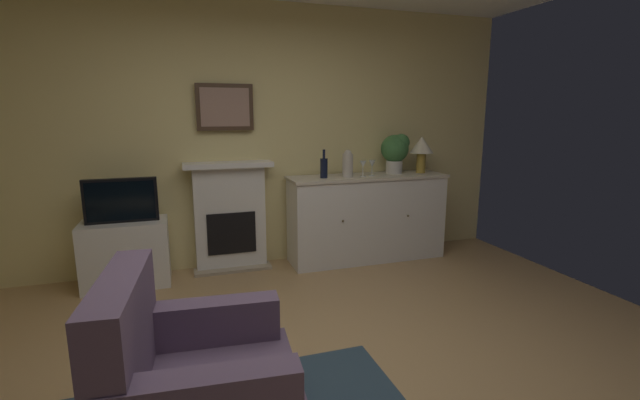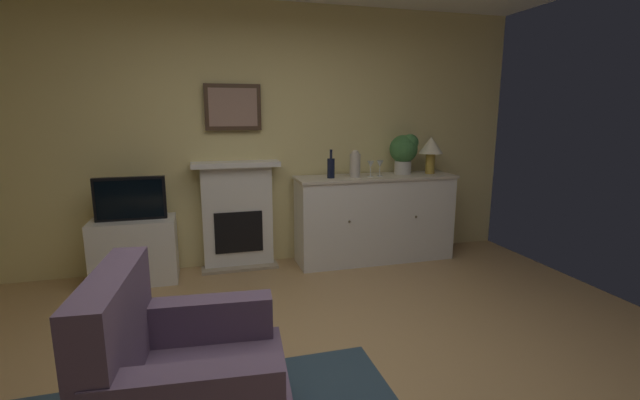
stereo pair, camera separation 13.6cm
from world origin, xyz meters
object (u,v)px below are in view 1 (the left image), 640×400
object	(u,v)px
fireplace_unit	(230,216)
tv_cabinet	(126,253)
vase_decorative	(348,164)
armchair	(193,388)
sideboard_cabinet	(367,217)
wine_glass_left	(363,165)
wine_glass_center	(372,164)
potted_plant_small	(396,150)
framed_picture	(225,107)
tv_set	(121,200)
table_lamp	(422,147)
wine_bottle	(324,167)

from	to	relation	value
fireplace_unit	tv_cabinet	bearing A→B (deg)	-170.55
vase_decorative	armchair	world-z (taller)	vase_decorative
sideboard_cabinet	tv_cabinet	bearing A→B (deg)	179.64
wine_glass_left	vase_decorative	world-z (taller)	vase_decorative
wine_glass_center	potted_plant_small	world-z (taller)	potted_plant_small
sideboard_cabinet	potted_plant_small	world-z (taller)	potted_plant_small
tv_cabinet	framed_picture	bearing A→B (deg)	12.01
potted_plant_small	armchair	xyz separation A→B (m)	(-2.26, -2.42, -0.80)
fireplace_unit	wine_glass_left	world-z (taller)	fireplace_unit
wine_glass_left	tv_set	size ratio (longest dim) A/B	0.27
table_lamp	fireplace_unit	bearing A→B (deg)	175.13
fireplace_unit	potted_plant_small	size ratio (longest dim) A/B	2.56
fireplace_unit	tv_cabinet	xyz separation A→B (m)	(-0.98, -0.16, -0.24)
fireplace_unit	sideboard_cabinet	distance (m)	1.45
framed_picture	wine_glass_left	distance (m)	1.50
vase_decorative	potted_plant_small	distance (m)	0.62
tv_cabinet	wine_glass_left	bearing A→B (deg)	-1.84
tv_cabinet	potted_plant_small	world-z (taller)	potted_plant_small
sideboard_cabinet	framed_picture	bearing A→B (deg)	171.22
table_lamp	potted_plant_small	distance (m)	0.30
wine_glass_center	tv_set	xyz separation A→B (m)	(-2.44, 0.04, -0.24)
armchair	tv_cabinet	bearing A→B (deg)	101.88
tv_set	potted_plant_small	size ratio (longest dim) A/B	1.44
wine_glass_left	tv_set	world-z (taller)	wine_glass_left
table_lamp	vase_decorative	world-z (taller)	table_lamp
tv_cabinet	sideboard_cabinet	bearing A→B (deg)	-0.36
wine_glass_center	tv_cabinet	distance (m)	2.55
framed_picture	vase_decorative	distance (m)	1.34
fireplace_unit	table_lamp	world-z (taller)	table_lamp
wine_bottle	wine_glass_left	bearing A→B (deg)	-3.88
framed_picture	wine_bottle	bearing A→B (deg)	-15.17
wine_bottle	wine_glass_left	xyz separation A→B (m)	(0.42, -0.03, 0.01)
table_lamp	armchair	xyz separation A→B (m)	(-2.55, -2.37, -0.82)
tv_cabinet	tv_set	xyz separation A→B (m)	(0.00, -0.02, 0.50)
tv_cabinet	tv_set	bearing A→B (deg)	-90.00
potted_plant_small	wine_bottle	bearing A→B (deg)	-174.85
fireplace_unit	sideboard_cabinet	world-z (taller)	fireplace_unit
fireplace_unit	tv_set	bearing A→B (deg)	-169.23
wine_glass_center	tv_cabinet	bearing A→B (deg)	178.58
framed_picture	potted_plant_small	world-z (taller)	framed_picture
tv_cabinet	armchair	xyz separation A→B (m)	(0.50, -2.39, 0.08)
framed_picture	vase_decorative	size ratio (longest dim) A/B	1.96
table_lamp	tv_cabinet	distance (m)	3.18
wine_glass_center	tv_set	size ratio (longest dim) A/B	0.27
wine_bottle	vase_decorative	size ratio (longest dim) A/B	1.03
sideboard_cabinet	wine_glass_left	distance (m)	0.59
framed_picture	tv_set	distance (m)	1.30
vase_decorative	table_lamp	bearing A→B (deg)	3.21
sideboard_cabinet	wine_glass_center	size ratio (longest dim) A/B	10.37
framed_picture	table_lamp	bearing A→B (deg)	-6.11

